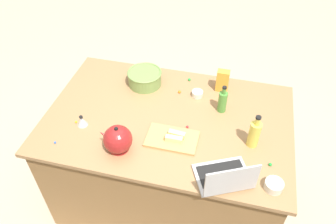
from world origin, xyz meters
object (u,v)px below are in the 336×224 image
at_px(laptop, 225,177).
at_px(bottle_olive, 223,101).
at_px(butter_stick_left, 177,134).
at_px(kitchen_timer, 82,121).
at_px(candy_bag, 223,81).
at_px(bottle_oil, 254,134).
at_px(cutting_board, 172,139).
at_px(kettle, 118,140).
at_px(butter_stick_right, 174,139).
at_px(ramekin_medium, 274,185).
at_px(ramekin_small, 197,94).
at_px(mixing_bowl_large, 145,78).

xyz_separation_m(laptop, bottle_olive, (0.09, -0.60, 0.04)).
height_order(butter_stick_left, kitchen_timer, kitchen_timer).
bearing_deg(candy_bag, bottle_oil, 117.33).
bearing_deg(cutting_board, kettle, 25.73).
relative_size(butter_stick_left, kitchen_timer, 1.43).
bearing_deg(butter_stick_left, kitchen_timer, 3.18).
relative_size(laptop, butter_stick_left, 3.41).
height_order(laptop, butter_stick_left, laptop).
bearing_deg(kettle, candy_bag, -126.97).
distance_m(bottle_oil, kitchen_timer, 1.12).
distance_m(cutting_board, butter_stick_right, 0.04).
distance_m(laptop, bottle_oil, 0.36).
bearing_deg(butter_stick_right, cutting_board, -52.81).
height_order(laptop, kitchen_timer, laptop).
bearing_deg(ramekin_medium, ramekin_small, -50.88).
xyz_separation_m(cutting_board, ramekin_medium, (-0.63, 0.22, 0.02)).
relative_size(kitchen_timer, candy_bag, 0.45).
height_order(ramekin_small, candy_bag, candy_bag).
distance_m(mixing_bowl_large, ramekin_medium, 1.21).
height_order(mixing_bowl_large, bottle_olive, bottle_olive).
distance_m(mixing_bowl_large, candy_bag, 0.58).
bearing_deg(ramekin_small, mixing_bowl_large, -5.94).
height_order(butter_stick_right, ramekin_small, butter_stick_right).
distance_m(kettle, butter_stick_right, 0.35).
xyz_separation_m(mixing_bowl_large, bottle_oil, (-0.83, 0.42, 0.04)).
height_order(cutting_board, candy_bag, candy_bag).
bearing_deg(laptop, kettle, -8.11).
bearing_deg(mixing_bowl_large, laptop, 132.92).
xyz_separation_m(bottle_olive, ramekin_small, (0.19, -0.11, -0.06)).
height_order(cutting_board, ramekin_medium, ramekin_medium).
xyz_separation_m(mixing_bowl_large, butter_stick_right, (-0.35, 0.53, -0.02)).
height_order(butter_stick_left, ramekin_small, butter_stick_left).
relative_size(kettle, ramekin_small, 2.60).
bearing_deg(butter_stick_right, ramekin_small, -97.22).
distance_m(butter_stick_right, candy_bag, 0.65).
bearing_deg(butter_stick_left, cutting_board, 40.58).
bearing_deg(butter_stick_right, mixing_bowl_large, -56.51).
bearing_deg(ramekin_small, kitchen_timer, 34.68).
relative_size(laptop, kitchen_timer, 4.87).
relative_size(butter_stick_left, candy_bag, 0.65).
bearing_deg(bottle_olive, butter_stick_right, 56.05).
bearing_deg(laptop, candy_bag, -81.49).
distance_m(butter_stick_right, kitchen_timer, 0.63).
xyz_separation_m(kettle, candy_bag, (-0.55, -0.73, 0.01)).
bearing_deg(butter_stick_left, butter_stick_right, 78.45).
bearing_deg(mixing_bowl_large, kettle, 92.43).
relative_size(kettle, butter_stick_left, 1.94).
xyz_separation_m(laptop, mixing_bowl_large, (0.70, -0.75, 0.01)).
bearing_deg(bottle_oil, kitchen_timer, 5.08).
relative_size(butter_stick_right, kitchen_timer, 1.43).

